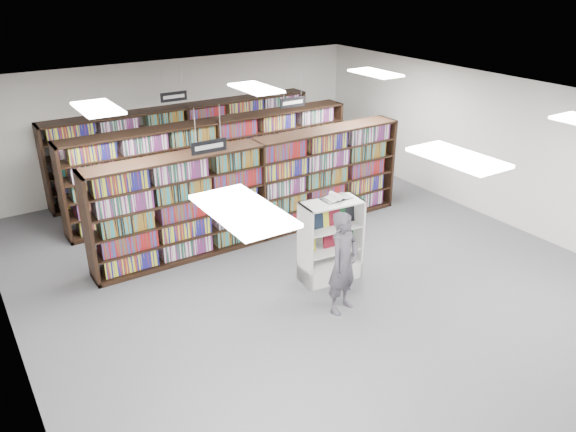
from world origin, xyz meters
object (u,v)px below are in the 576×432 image
open_book (336,197)px  endcap_display (329,253)px  shopper (343,263)px  bookshelf_row_near (258,191)px

open_book → endcap_display: bearing=-167.2°
open_book → shopper: bearing=-121.0°
bookshelf_row_near → endcap_display: bookshelf_row_near is taller
bookshelf_row_near → endcap_display: bearing=-83.9°
open_book → shopper: size_ratio=0.31×
bookshelf_row_near → shopper: size_ratio=3.94×
shopper → bookshelf_row_near: bearing=67.5°
endcap_display → bookshelf_row_near: bearing=101.7°
endcap_display → shopper: size_ratio=0.86×
shopper → open_book: bearing=41.5°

